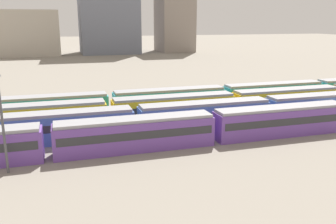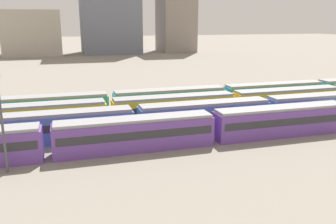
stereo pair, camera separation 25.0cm
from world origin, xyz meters
TOP-DOWN VIEW (x-y plane):
  - train_track_0 at (18.98, 0.00)m, footprint 74.70×3.06m
  - train_track_1 at (38.98, 5.20)m, footprint 93.60×3.06m
  - train_track_2 at (45.75, 10.40)m, footprint 112.50×3.06m
  - train_track_3 at (46.69, 15.60)m, footprint 112.50×3.06m
  - catenary_pole_0 at (15.30, -2.74)m, footprint 0.24×3.20m
  - distant_building_2 at (10.17, 126.27)m, footprint 22.94×21.80m
  - distant_building_3 at (42.74, 126.27)m, footprint 24.96×21.78m
  - distant_building_4 at (73.41, 126.27)m, footprint 15.06×18.53m

SIDE VIEW (x-z plane):
  - train_track_0 at x=18.98m, z-range 0.03..3.78m
  - train_track_1 at x=38.98m, z-range 0.03..3.78m
  - train_track_2 at x=45.75m, z-range 0.03..3.78m
  - train_track_3 at x=46.69m, z-range 0.03..3.78m
  - catenary_pole_0 at x=15.30m, z-range 0.55..10.37m
  - distant_building_2 at x=10.17m, z-range 0.00..18.43m
  - distant_building_4 at x=73.41m, z-range 0.00..42.96m
  - distant_building_3 at x=42.74m, z-range 0.00..45.51m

